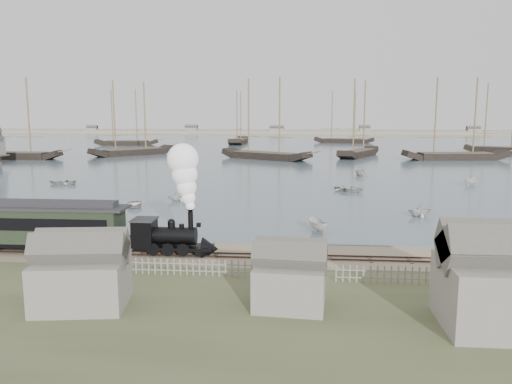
{
  "coord_description": "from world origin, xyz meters",
  "views": [
    {
      "loc": [
        2.36,
        -39.72,
        11.07
      ],
      "look_at": [
        -1.7,
        8.54,
        3.5
      ],
      "focal_mm": 35.0,
      "sensor_mm": 36.0,
      "label": 1
    }
  ],
  "objects": [
    {
      "name": "passenger_coach",
      "position": [
        -18.73,
        -2.0,
        2.32
      ],
      "size": [
        15.21,
        2.93,
        3.69
      ],
      "color": "black",
      "rests_on": "ground"
    },
    {
      "name": "far_spit",
      "position": [
        0.0,
        250.0,
        0.0
      ],
      "size": [
        500.0,
        20.0,
        1.8
      ],
      "primitive_type": "cube",
      "color": "tan",
      "rests_on": "ground"
    },
    {
      "name": "schooner_7",
      "position": [
        -19.94,
        149.25,
        10.06
      ],
      "size": [
        6.37,
        24.86,
        20.0
      ],
      "primitive_type": null,
      "rotation": [
        0.0,
        0.0,
        1.54
      ],
      "color": "black",
      "rests_on": "harbor_water"
    },
    {
      "name": "harbor_water",
      "position": [
        0.0,
        170.0,
        0.03
      ],
      "size": [
        600.0,
        336.0,
        0.06
      ],
      "primitive_type": "cube",
      "color": "#4B606C",
      "rests_on": "ground"
    },
    {
      "name": "schooner_3",
      "position": [
        18.28,
        92.83,
        10.06
      ],
      "size": [
        13.78,
        21.74,
        20.0
      ],
      "primitive_type": null,
      "rotation": [
        0.0,
        0.0,
        1.13
      ],
      "color": "black",
      "rests_on": "harbor_water"
    },
    {
      "name": "shed_right",
      "position": [
        13.0,
        -14.0,
        0.0
      ],
      "size": [
        6.0,
        5.0,
        5.1
      ],
      "primitive_type": null,
      "color": "gray",
      "rests_on": "ground"
    },
    {
      "name": "schooner_2",
      "position": [
        -5.71,
        83.38,
        10.06
      ],
      "size": [
        23.81,
        18.15,
        20.0
      ],
      "primitive_type": null,
      "rotation": [
        0.0,
        0.0,
        -0.57
      ],
      "color": "black",
      "rests_on": "harbor_water"
    },
    {
      "name": "rail_track",
      "position": [
        0.0,
        -2.0,
        0.04
      ],
      "size": [
        120.0,
        1.8,
        0.16
      ],
      "color": "#3A2620",
      "rests_on": "ground"
    },
    {
      "name": "picket_fence_east",
      "position": [
        12.5,
        -7.5,
        0.0
      ],
      "size": [
        15.0,
        0.1,
        1.2
      ],
      "primitive_type": null,
      "color": "gray",
      "rests_on": "ground"
    },
    {
      "name": "schooner_8",
      "position": [
        20.05,
        155.95,
        10.06
      ],
      "size": [
        23.42,
        9.64,
        20.0
      ],
      "primitive_type": null,
      "rotation": [
        0.0,
        0.0,
        -0.2
      ],
      "color": "black",
      "rests_on": "harbor_water"
    },
    {
      "name": "picket_fence_west",
      "position": [
        -6.5,
        -7.0,
        0.0
      ],
      "size": [
        19.0,
        0.1,
        1.2
      ],
      "primitive_type": null,
      "color": "gray",
      "rests_on": "ground"
    },
    {
      "name": "shed_mid",
      "position": [
        2.0,
        -12.0,
        0.0
      ],
      "size": [
        4.0,
        3.5,
        3.6
      ],
      "primitive_type": null,
      "color": "gray",
      "rests_on": "ground"
    },
    {
      "name": "rowboat_2",
      "position": [
        4.26,
        6.56,
        0.69
      ],
      "size": [
        3.48,
        2.28,
        1.26
      ],
      "primitive_type": "imported",
      "rotation": [
        0.0,
        0.0,
        3.5
      ],
      "color": "silver",
      "rests_on": "harbor_water"
    },
    {
      "name": "rowboat_3",
      "position": [
        9.82,
        32.18,
        0.52
      ],
      "size": [
        5.0,
        5.41,
        0.91
      ],
      "primitive_type": "imported",
      "rotation": [
        0.0,
        0.0,
        1.02
      ],
      "color": "silver",
      "rests_on": "harbor_water"
    },
    {
      "name": "schooner_5",
      "position": [
        60.26,
        109.91,
        10.06
      ],
      "size": [
        18.55,
        12.21,
        20.0
      ],
      "primitive_type": null,
      "rotation": [
        0.0,
        0.0,
        -0.47
      ],
      "color": "black",
      "rests_on": "harbor_water"
    },
    {
      "name": "ground",
      "position": [
        0.0,
        0.0,
        0.0
      ],
      "size": [
        600.0,
        600.0,
        0.0
      ],
      "primitive_type": "plane",
      "color": "tan",
      "rests_on": "ground"
    },
    {
      "name": "schooner_1",
      "position": [
        -42.44,
        92.54,
        10.06
      ],
      "size": [
        19.96,
        21.54,
        20.0
      ],
      "primitive_type": null,
      "rotation": [
        0.0,
        0.0,
        0.85
      ],
      "color": "black",
      "rests_on": "harbor_water"
    },
    {
      "name": "rowboat_6",
      "position": [
        -34.98,
        35.89,
        0.51
      ],
      "size": [
        3.15,
        4.37,
        0.9
      ],
      "primitive_type": "imported",
      "rotation": [
        0.0,
        0.0,
        4.7
      ],
      "color": "silver",
      "rests_on": "harbor_water"
    },
    {
      "name": "beached_dinghy",
      "position": [
        -16.24,
        1.21,
        0.43
      ],
      "size": [
        3.39,
        4.44,
        0.86
      ],
      "primitive_type": "imported",
      "rotation": [
        0.0,
        0.0,
        1.68
      ],
      "color": "silver",
      "rests_on": "ground"
    },
    {
      "name": "locomotive",
      "position": [
        -6.64,
        -2.0,
        3.94
      ],
      "size": [
        6.82,
        2.55,
        8.51
      ],
      "color": "black",
      "rests_on": "ground"
    },
    {
      "name": "rowboat_7",
      "position": [
        13.58,
        51.18,
        0.93
      ],
      "size": [
        3.99,
        3.68,
        1.75
      ],
      "primitive_type": "imported",
      "rotation": [
        0.0,
        0.0,
        0.29
      ],
      "color": "silver",
      "rests_on": "harbor_water"
    },
    {
      "name": "schooner_0",
      "position": [
        -67.15,
        78.19,
        10.06
      ],
      "size": [
        22.1,
        5.16,
        20.0
      ],
      "primitive_type": null,
      "rotation": [
        0.0,
        0.0,
        -0.0
      ],
      "color": "black",
      "rests_on": "harbor_water"
    },
    {
      "name": "rowboat_8",
      "position": [
        -17.15,
        17.77,
        0.45
      ],
      "size": [
        4.4,
        3.66,
        0.79
      ],
      "primitive_type": "imported",
      "rotation": [
        0.0,
        0.0,
        0.28
      ],
      "color": "silver",
      "rests_on": "harbor_water"
    },
    {
      "name": "schooner_4",
      "position": [
        40.7,
        85.68,
        10.06
      ],
      "size": [
        25.68,
        8.68,
        20.0
      ],
      "primitive_type": null,
      "rotation": [
        0.0,
        0.0,
        0.12
      ],
      "color": "black",
      "rests_on": "harbor_water"
    },
    {
      "name": "rowboat_5",
      "position": [
        29.5,
        40.11,
        0.68
      ],
      "size": [
        2.95,
        3.24,
        1.23
      ],
      "primitive_type": "imported",
      "rotation": [
        0.0,
        0.0,
        2.25
      ],
      "color": "silver",
      "rests_on": "harbor_water"
    },
    {
      "name": "rowboat_4",
      "position": [
        15.65,
        14.88,
        0.77
      ],
      "size": [
        3.04,
        3.28,
        1.42
      ],
      "primitive_type": "imported",
      "rotation": [
        0.0,
        0.0,
        5.02
      ],
      "color": "silver",
      "rests_on": "harbor_water"
    },
    {
      "name": "shed_left",
      "position": [
        -10.0,
        -13.0,
        0.0
      ],
      "size": [
        5.0,
        4.0,
        4.1
      ],
      "primitive_type": null,
      "color": "gray",
      "rests_on": "ground"
    },
    {
      "name": "rowboat_1",
      "position": [
        -13.03,
        22.31,
        0.74
      ],
      "size": [
        3.36,
        3.42,
        1.36
      ],
      "primitive_type": "imported",
      "rotation": [
        0.0,
        0.0,
        2.24
      ],
      "color": "silver",
      "rests_on": "harbor_water"
    },
    {
      "name": "schooner_6",
      "position": [
        -58.64,
        133.98,
        10.06
      ],
      "size": [
        22.42,
        7.77,
        20.0
      ],
      "primitive_type": null,
      "rotation": [
        0.0,
        0.0,
        0.13
      ],
      "color": "black",
      "rests_on": "harbor_water"
    }
  ]
}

